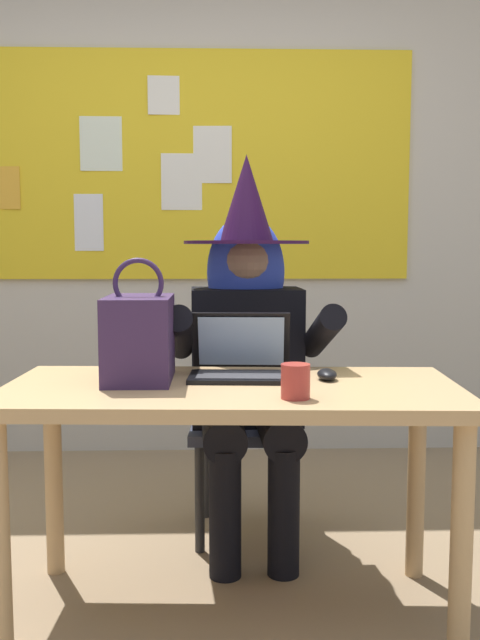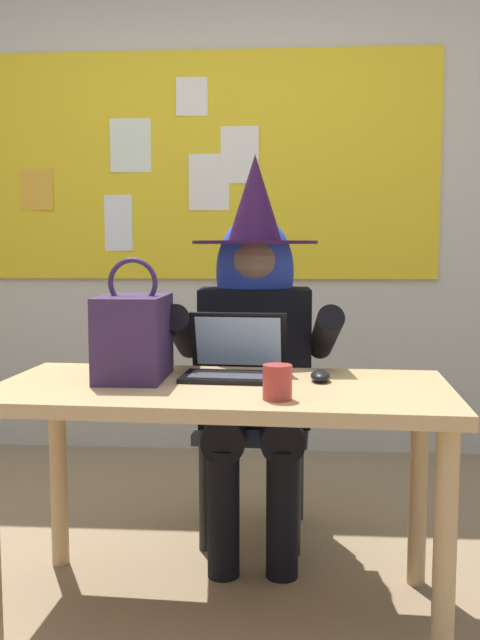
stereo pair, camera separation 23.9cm
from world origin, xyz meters
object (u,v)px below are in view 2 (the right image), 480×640
object	(u,v)px
computer_mouse	(320,376)
desk_main	(222,417)
coffee_mug	(277,382)
laptop	(235,362)
handbag	(134,336)
person_costumed	(254,334)
chair_at_desk	(256,404)

from	to	relation	value
computer_mouse	desk_main	bearing A→B (deg)	-164.82
computer_mouse	coffee_mug	xyz separation A→B (m)	(-0.13, -0.26, 0.03)
laptop	handbag	world-z (taller)	handbag
computer_mouse	coffee_mug	world-z (taller)	coffee_mug
desk_main	laptop	size ratio (longest dim) A/B	4.18
coffee_mug	computer_mouse	bearing A→B (deg)	64.32
coffee_mug	desk_main	bearing A→B (deg)	131.36
person_costumed	desk_main	bearing A→B (deg)	-9.21
chair_at_desk	laptop	distance (m)	0.61
desk_main	laptop	xyz separation A→B (m)	(0.03, 0.14, 0.14)
person_costumed	computer_mouse	world-z (taller)	person_costumed
computer_mouse	chair_at_desk	bearing A→B (deg)	111.80
computer_mouse	handbag	world-z (taller)	handbag
chair_at_desk	desk_main	bearing A→B (deg)	-3.16
chair_at_desk	coffee_mug	size ratio (longest dim) A/B	9.43
desk_main	person_costumed	xyz separation A→B (m)	(0.07, 0.56, 0.18)
person_costumed	computer_mouse	size ratio (longest dim) A/B	14.13
person_costumed	handbag	world-z (taller)	person_costumed
desk_main	person_costumed	bearing A→B (deg)	82.82
coffee_mug	laptop	bearing A→B (deg)	112.93
person_costumed	handbag	bearing A→B (deg)	-38.28
person_costumed	computer_mouse	bearing A→B (deg)	22.78
desk_main	computer_mouse	xyz separation A→B (m)	(0.30, 0.07, 0.11)
chair_at_desk	person_costumed	world-z (taller)	person_costumed
handbag	desk_main	bearing A→B (deg)	-15.84
desk_main	chair_at_desk	size ratio (longest dim) A/B	1.55
chair_at_desk	person_costumed	size ratio (longest dim) A/B	0.61
desk_main	person_costumed	world-z (taller)	person_costumed
chair_at_desk	handbag	size ratio (longest dim) A/B	2.37
laptop	handbag	bearing A→B (deg)	-166.36
laptop	computer_mouse	size ratio (longest dim) A/B	3.19
laptop	handbag	xyz separation A→B (m)	(-0.31, -0.06, 0.09)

